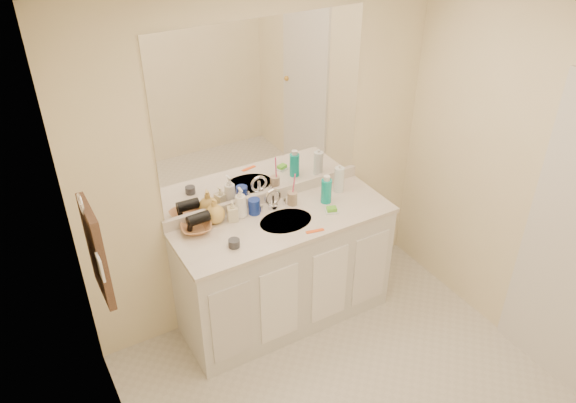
% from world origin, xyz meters
% --- Properties ---
extents(ceiling, '(2.60, 2.60, 0.02)m').
position_xyz_m(ceiling, '(0.00, 0.00, 2.40)').
color(ceiling, white).
rests_on(ceiling, wall_back).
extents(wall_back, '(2.60, 0.02, 2.40)m').
position_xyz_m(wall_back, '(0.00, 1.30, 1.20)').
color(wall_back, '#FBEDC4').
rests_on(wall_back, floor).
extents(wall_left, '(0.02, 2.60, 2.40)m').
position_xyz_m(wall_left, '(-1.30, 0.00, 1.20)').
color(wall_left, '#FBEDC4').
rests_on(wall_left, floor).
extents(wall_right, '(0.02, 2.60, 2.40)m').
position_xyz_m(wall_right, '(1.30, 0.00, 1.20)').
color(wall_right, '#FBEDC4').
rests_on(wall_right, floor).
extents(vanity_cabinet, '(1.50, 0.55, 0.85)m').
position_xyz_m(vanity_cabinet, '(0.00, 1.02, 0.42)').
color(vanity_cabinet, silver).
rests_on(vanity_cabinet, floor).
extents(countertop, '(1.52, 0.57, 0.03)m').
position_xyz_m(countertop, '(0.00, 1.02, 0.86)').
color(countertop, silver).
rests_on(countertop, vanity_cabinet).
extents(backsplash, '(1.52, 0.03, 0.08)m').
position_xyz_m(backsplash, '(0.00, 1.29, 0.92)').
color(backsplash, beige).
rests_on(backsplash, countertop).
extents(sink_basin, '(0.37, 0.37, 0.02)m').
position_xyz_m(sink_basin, '(0.00, 1.00, 0.87)').
color(sink_basin, '#BFB5A7').
rests_on(sink_basin, countertop).
extents(faucet, '(0.02, 0.02, 0.11)m').
position_xyz_m(faucet, '(0.00, 1.18, 0.94)').
color(faucet, silver).
rests_on(faucet, countertop).
extents(mirror, '(1.48, 0.01, 1.20)m').
position_xyz_m(mirror, '(0.00, 1.29, 1.56)').
color(mirror, white).
rests_on(mirror, wall_back).
extents(blue_mug, '(0.10, 0.10, 0.11)m').
position_xyz_m(blue_mug, '(-0.14, 1.19, 0.94)').
color(blue_mug, navy).
rests_on(blue_mug, countertop).
extents(tan_cup, '(0.08, 0.08, 0.10)m').
position_xyz_m(tan_cup, '(0.14, 1.16, 0.93)').
color(tan_cup, tan).
rests_on(tan_cup, countertop).
extents(toothbrush, '(0.02, 0.04, 0.19)m').
position_xyz_m(toothbrush, '(0.15, 1.16, 1.03)').
color(toothbrush, '#F84180').
rests_on(toothbrush, tan_cup).
extents(mouthwash_bottle, '(0.08, 0.08, 0.18)m').
position_xyz_m(mouthwash_bottle, '(0.36, 1.07, 0.97)').
color(mouthwash_bottle, '#0DA49A').
rests_on(mouthwash_bottle, countertop).
extents(clear_pump_bottle, '(0.07, 0.07, 0.19)m').
position_xyz_m(clear_pump_bottle, '(0.53, 1.15, 0.97)').
color(clear_pump_bottle, white).
rests_on(clear_pump_bottle, countertop).
extents(soap_dish, '(0.11, 0.10, 0.01)m').
position_xyz_m(soap_dish, '(0.33, 0.94, 0.89)').
color(soap_dish, white).
rests_on(soap_dish, countertop).
extents(green_soap, '(0.08, 0.07, 0.02)m').
position_xyz_m(green_soap, '(0.33, 0.94, 0.90)').
color(green_soap, '#61C630').
rests_on(green_soap, soap_dish).
extents(orange_comb, '(0.13, 0.05, 0.01)m').
position_xyz_m(orange_comb, '(0.11, 0.80, 0.88)').
color(orange_comb, '#FF581A').
rests_on(orange_comb, countertop).
extents(dark_jar, '(0.08, 0.08, 0.05)m').
position_xyz_m(dark_jar, '(-0.42, 0.92, 0.91)').
color(dark_jar, '#333339').
rests_on(dark_jar, countertop).
extents(soap_bottle_white, '(0.09, 0.09, 0.22)m').
position_xyz_m(soap_bottle_white, '(-0.24, 1.20, 0.99)').
color(soap_bottle_white, white).
rests_on(soap_bottle_white, countertop).
extents(soap_bottle_cream, '(0.08, 0.09, 0.15)m').
position_xyz_m(soap_bottle_cream, '(-0.30, 1.19, 0.96)').
color(soap_bottle_cream, beige).
rests_on(soap_bottle_cream, countertop).
extents(soap_bottle_yellow, '(0.16, 0.16, 0.18)m').
position_xyz_m(soap_bottle_yellow, '(-0.41, 1.23, 0.97)').
color(soap_bottle_yellow, '#DCB255').
rests_on(soap_bottle_yellow, countertop).
extents(wicker_basket, '(0.25, 0.25, 0.05)m').
position_xyz_m(wicker_basket, '(-0.56, 1.20, 0.90)').
color(wicker_basket, '#B67749').
rests_on(wicker_basket, countertop).
extents(hair_dryer, '(0.15, 0.08, 0.07)m').
position_xyz_m(hair_dryer, '(-0.54, 1.20, 0.97)').
color(hair_dryer, black).
rests_on(hair_dryer, wicker_basket).
extents(towel_ring, '(0.01, 0.11, 0.11)m').
position_xyz_m(towel_ring, '(-1.27, 0.77, 1.55)').
color(towel_ring, silver).
rests_on(towel_ring, wall_left).
extents(hand_towel, '(0.04, 0.32, 0.55)m').
position_xyz_m(hand_towel, '(-1.25, 0.77, 1.25)').
color(hand_towel, '#32221A').
rests_on(hand_towel, towel_ring).
extents(switch_plate, '(0.01, 0.08, 0.13)m').
position_xyz_m(switch_plate, '(-1.27, 0.57, 1.30)').
color(switch_plate, white).
rests_on(switch_plate, wall_left).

